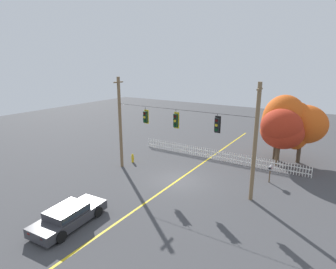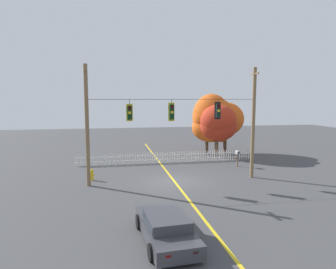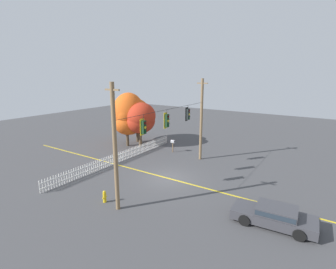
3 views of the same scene
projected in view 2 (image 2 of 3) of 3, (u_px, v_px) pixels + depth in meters
ground at (174, 181)px, 21.12m from camera, size 80.00×80.00×0.00m
lane_centerline_stripe at (174, 181)px, 21.12m from camera, size 0.16×36.00×0.01m
signal_support_span at (174, 124)px, 20.64m from camera, size 11.87×1.10×7.96m
traffic_signal_eastbound_side at (130, 112)px, 19.99m from camera, size 0.43×0.38×1.44m
traffic_signal_westbound_side at (172, 112)px, 20.52m from camera, size 0.43×0.38×1.48m
traffic_signal_southbound_primary at (218, 111)px, 21.13m from camera, size 0.43×0.38×1.39m
white_picket_fence at (169, 157)px, 27.25m from camera, size 16.37×0.06×0.98m
autumn_maple_near_fence at (211, 120)px, 30.97m from camera, size 3.99×3.67×6.26m
autumn_maple_mid at (218, 123)px, 29.47m from camera, size 3.70×3.34×5.21m
autumn_oak_far_east at (224, 120)px, 31.68m from camera, size 4.04×3.45×5.66m
parked_car at (166, 227)px, 12.20m from camera, size 2.19×4.61×1.15m
fire_hydrant at (92, 175)px, 21.33m from camera, size 0.38×0.22×0.83m
roadside_mailbox at (238, 154)px, 25.61m from camera, size 0.25×0.44×1.38m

